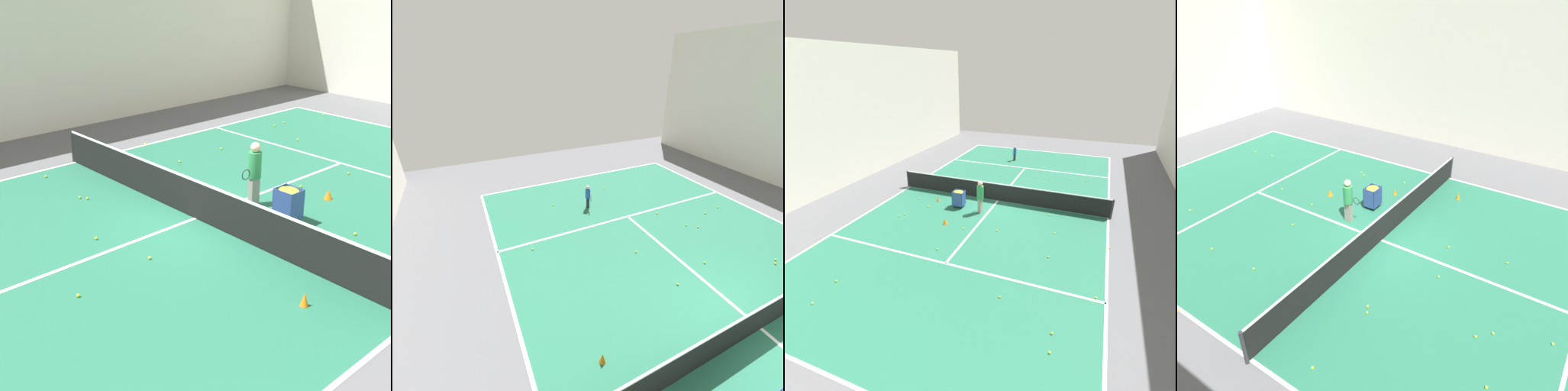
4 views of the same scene
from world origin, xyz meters
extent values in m
plane|color=#5B5B60|center=(0.00, 0.00, 0.00)|extent=(34.67, 34.67, 0.00)
cube|color=#23664C|center=(0.00, 0.00, 0.00)|extent=(11.65, 23.07, 0.00)
cube|color=white|center=(0.00, -11.53, 0.01)|extent=(11.65, 0.10, 0.00)
cube|color=white|center=(0.00, 11.53, 0.01)|extent=(11.65, 0.10, 0.00)
cube|color=white|center=(-5.83, 0.00, 0.01)|extent=(0.10, 23.07, 0.00)
cube|color=white|center=(5.83, 0.00, 0.01)|extent=(0.10, 23.07, 0.00)
cube|color=white|center=(0.00, -6.34, 0.01)|extent=(11.65, 0.10, 0.00)
cube|color=white|center=(0.00, 6.34, 0.01)|extent=(11.65, 0.10, 0.00)
cube|color=white|center=(0.00, 0.00, 0.01)|extent=(0.10, 12.69, 0.00)
cube|color=silver|center=(9.70, 0.00, 4.14)|extent=(0.15, 30.97, 8.27)
cylinder|color=#2D2D33|center=(-5.93, 0.00, 0.52)|extent=(0.10, 0.10, 1.04)
cylinder|color=#2D2D33|center=(5.93, 0.00, 0.52)|extent=(0.10, 0.10, 1.04)
cube|color=black|center=(0.00, 0.00, 0.50)|extent=(11.75, 0.03, 0.97)
cube|color=white|center=(0.00, 0.00, 1.01)|extent=(11.75, 0.04, 0.05)
cube|color=black|center=(1.27, -7.94, 0.26)|extent=(0.15, 0.21, 0.53)
cylinder|color=#234799|center=(1.27, -7.94, 0.76)|extent=(0.28, 0.28, 0.47)
sphere|color=beige|center=(1.27, -7.94, 1.08)|extent=(0.18, 0.18, 0.18)
torus|color=#2D478C|center=(1.28, -7.63, 0.64)|extent=(0.08, 0.28, 0.28)
cube|color=gray|center=(0.39, 1.72, 0.39)|extent=(0.18, 0.29, 0.78)
cylinder|color=#2D8C4C|center=(0.39, 1.72, 1.12)|extent=(0.37, 0.37, 0.69)
sphere|color=beige|center=(0.39, 1.72, 1.60)|extent=(0.26, 0.26, 0.26)
torus|color=black|center=(0.42, 1.36, 0.95)|extent=(0.04, 0.28, 0.28)
cube|color=#2D478C|center=(1.70, 1.51, 0.14)|extent=(0.59, 0.51, 0.02)
cube|color=#2D478C|center=(1.70, 1.26, 0.52)|extent=(0.59, 0.02, 0.77)
cube|color=#2D478C|center=(1.70, 1.75, 0.52)|extent=(0.59, 0.02, 0.77)
cube|color=#2D478C|center=(1.42, 1.51, 0.52)|extent=(0.02, 0.51, 0.77)
cube|color=#2D478C|center=(1.99, 1.51, 0.52)|extent=(0.02, 0.51, 0.77)
ellipsoid|color=yellow|center=(1.70, 1.51, 0.84)|extent=(0.55, 0.47, 0.16)
cylinder|color=black|center=(1.50, 1.33, 0.07)|extent=(0.05, 0.05, 0.14)
cylinder|color=black|center=(1.91, 1.33, 0.07)|extent=(0.05, 0.05, 0.14)
cylinder|color=black|center=(1.50, 1.69, 0.07)|extent=(0.05, 0.05, 0.14)
cylinder|color=black|center=(1.91, 1.69, 0.07)|extent=(0.05, 0.05, 0.14)
cone|color=orange|center=(1.50, 3.53, 0.14)|extent=(0.23, 0.23, 0.28)
cone|color=orange|center=(4.22, -1.09, 0.15)|extent=(0.16, 0.16, 0.29)
cone|color=orange|center=(3.11, 1.29, 0.13)|extent=(0.17, 0.17, 0.26)
sphere|color=yellow|center=(-2.54, 7.35, 0.04)|extent=(0.07, 0.07, 0.07)
sphere|color=yellow|center=(-1.05, 3.25, 0.04)|extent=(0.07, 0.07, 0.07)
sphere|color=yellow|center=(-5.89, 2.88, 0.04)|extent=(0.07, 0.07, 0.07)
sphere|color=yellow|center=(-4.42, -5.09, 0.04)|extent=(0.07, 0.07, 0.07)
sphere|color=yellow|center=(4.20, 1.45, 0.04)|extent=(0.07, 0.07, 0.07)
sphere|color=yellow|center=(-3.55, 2.50, 0.04)|extent=(0.07, 0.07, 0.07)
sphere|color=yellow|center=(-4.45, 8.88, 0.04)|extent=(0.07, 0.07, 0.07)
sphere|color=yellow|center=(0.47, 3.65, 0.04)|extent=(0.07, 0.07, 0.07)
sphere|color=yellow|center=(0.48, -9.07, 0.04)|extent=(0.07, 0.07, 0.07)
sphere|color=yellow|center=(-0.43, -9.42, 0.04)|extent=(0.07, 0.07, 0.07)
sphere|color=yellow|center=(-2.21, -4.25, 0.04)|extent=(0.07, 0.07, 0.07)
sphere|color=yellow|center=(-3.03, 0.79, 0.04)|extent=(0.07, 0.07, 0.07)
sphere|color=yellow|center=(1.16, -4.05, 0.04)|extent=(0.07, 0.07, 0.07)
sphere|color=yellow|center=(-5.19, -1.40, 0.04)|extent=(0.07, 0.07, 0.07)
sphere|color=yellow|center=(-0.67, -2.49, 0.04)|extent=(0.07, 0.07, 0.07)
sphere|color=yellow|center=(-1.87, -4.58, 0.04)|extent=(0.07, 0.07, 0.07)
sphere|color=yellow|center=(-5.51, 6.23, 0.04)|extent=(0.07, 0.07, 0.07)
sphere|color=yellow|center=(0.90, -2.14, 0.04)|extent=(0.07, 0.07, 0.07)
sphere|color=yellow|center=(0.76, 5.62, 0.04)|extent=(0.07, 0.07, 0.07)
sphere|color=yellow|center=(-3.64, 4.48, 0.04)|extent=(0.07, 0.07, 0.07)
sphere|color=yellow|center=(4.59, -5.90, 0.04)|extent=(0.07, 0.07, 0.07)
sphere|color=yellow|center=(-3.42, -4.94, 0.04)|extent=(0.07, 0.07, 0.07)
sphere|color=yellow|center=(4.03, 3.69, 0.04)|extent=(0.07, 0.07, 0.07)
sphere|color=yellow|center=(3.22, 2.16, 0.04)|extent=(0.07, 0.07, 0.07)
sphere|color=yellow|center=(2.97, 9.86, 0.04)|extent=(0.07, 0.07, 0.07)
sphere|color=yellow|center=(-2.87, -1.37, 0.04)|extent=(0.07, 0.07, 0.07)
sphere|color=yellow|center=(-3.07, -1.49, 0.04)|extent=(0.07, 0.07, 0.07)
sphere|color=yellow|center=(-4.40, 8.22, 0.04)|extent=(0.07, 0.07, 0.07)
sphere|color=yellow|center=(3.86, 3.44, 0.04)|extent=(0.07, 0.07, 0.07)
sphere|color=yellow|center=(-1.36, -5.93, 0.04)|extent=(0.07, 0.07, 0.07)
sphere|color=yellow|center=(2.73, -8.84, 0.04)|extent=(0.07, 0.07, 0.07)
sphere|color=yellow|center=(3.10, 8.74, 0.04)|extent=(0.07, 0.07, 0.07)
sphere|color=yellow|center=(1.41, -7.47, 0.04)|extent=(0.07, 0.07, 0.07)
sphere|color=yellow|center=(5.82, 7.27, 0.04)|extent=(0.07, 0.07, 0.07)
camera|label=1|loc=(9.23, -8.31, 5.76)|focal=50.00mm
camera|label=2|loc=(6.17, 2.11, 6.32)|focal=24.00mm
camera|label=3|loc=(-4.86, 14.94, 7.10)|focal=28.00mm
camera|label=4|loc=(-9.23, -5.77, 7.87)|focal=35.00mm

